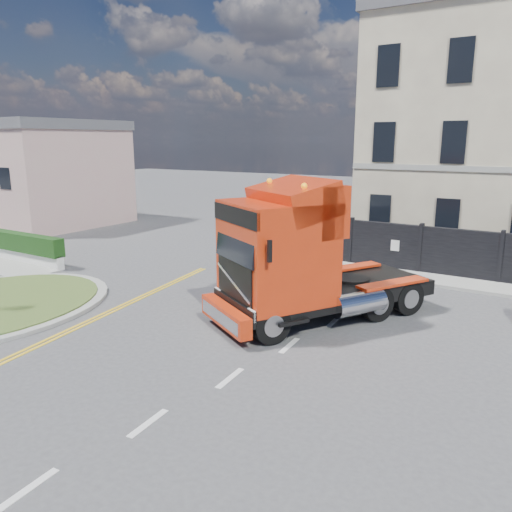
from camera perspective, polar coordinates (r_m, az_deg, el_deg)
The scene contains 8 objects.
ground at distance 15.47m, azimuth -5.22°, elevation -7.38°, with size 120.00×120.00×0.00m, color #424244.
hedge_wall at distance 25.81m, azimuth -26.87°, elevation 1.29°, with size 8.00×0.55×1.35m.
seaside_bldg_pink at distance 35.44m, azimuth -22.94°, elevation 8.23°, with size 8.00×8.00×6.00m, color #BE9E94.
seaside_bldg_cream at distance 43.23m, azimuth -26.97°, elevation 7.88°, with size 9.00×8.00×5.00m, color beige.
hoarding_fence at distance 21.12m, azimuth 24.95°, elevation -0.15°, with size 18.80×0.25×2.00m.
georgian_building at distance 28.17m, azimuth 26.77°, elevation 12.52°, with size 12.30×10.30×12.80m.
pavement_far at distance 20.54m, azimuth 22.86°, elevation -3.01°, with size 20.00×1.60×0.12m, color gray.
truck at distance 14.88m, azimuth 4.62°, elevation -0.64°, with size 5.75×7.34×4.19m.
Camera 1 is at (8.78, -11.53, 5.41)m, focal length 35.00 mm.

